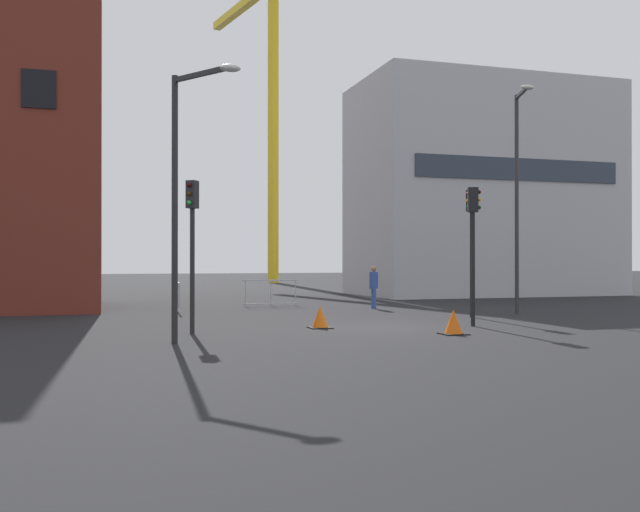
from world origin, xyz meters
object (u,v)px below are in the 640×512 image
at_px(construction_crane, 270,79).
at_px(pedestrian_walking, 374,284).
at_px(streetlamp_short, 184,179).
at_px(traffic_light_crosswalk, 192,231).
at_px(traffic_cone_by_barrier, 453,323).
at_px(traffic_light_island, 471,232).
at_px(traffic_cone_striped, 320,318).
at_px(streetlamp_tall, 518,185).
at_px(traffic_light_near, 473,233).

height_order(construction_crane, pedestrian_walking, construction_crane).
bearing_deg(streetlamp_short, traffic_light_crosswalk, 78.34).
relative_size(pedestrian_walking, traffic_cone_by_barrier, 2.58).
relative_size(traffic_light_island, pedestrian_walking, 2.55).
distance_m(traffic_light_crosswalk, traffic_cone_by_barrier, 6.99).
relative_size(traffic_light_island, traffic_cone_striped, 6.75).
xyz_separation_m(traffic_light_island, traffic_cone_striped, (-5.80, -2.03, -2.50)).
bearing_deg(streetlamp_short, traffic_light_island, 25.98).
bearing_deg(streetlamp_short, traffic_cone_by_barrier, 1.59).
height_order(traffic_cone_striped, traffic_cone_by_barrier, traffic_cone_by_barrier).
distance_m(streetlamp_tall, traffic_cone_striped, 9.37).
height_order(streetlamp_short, traffic_light_crosswalk, streetlamp_short).
xyz_separation_m(construction_crane, streetlamp_short, (-11.55, -41.36, -13.18)).
height_order(traffic_light_near, traffic_light_crosswalk, traffic_light_near).
distance_m(streetlamp_tall, pedestrian_walking, 6.59).
xyz_separation_m(construction_crane, traffic_cone_by_barrier, (-4.81, -41.17, -16.55)).
bearing_deg(pedestrian_walking, traffic_cone_by_barrier, -99.23).
bearing_deg(traffic_light_near, streetlamp_tall, 43.06).
bearing_deg(pedestrian_walking, traffic_light_crosswalk, -136.62).
xyz_separation_m(streetlamp_tall, traffic_light_crosswalk, (-11.51, -3.22, -1.86)).
bearing_deg(streetlamp_tall, traffic_light_crosswalk, -164.35).
height_order(streetlamp_tall, traffic_light_island, streetlamp_tall).
height_order(construction_crane, traffic_light_crosswalk, construction_crane).
xyz_separation_m(traffic_light_island, traffic_cone_by_barrier, (-3.07, -4.59, -2.49)).
relative_size(traffic_light_near, traffic_cone_by_barrier, 6.23).
height_order(traffic_light_crosswalk, traffic_cone_striped, traffic_light_crosswalk).
bearing_deg(traffic_cone_by_barrier, pedestrian_walking, 80.77).
distance_m(construction_crane, traffic_light_near, 41.96).
xyz_separation_m(traffic_light_crosswalk, pedestrian_walking, (7.81, 7.38, -1.67)).
xyz_separation_m(streetlamp_tall, traffic_cone_by_barrier, (-5.22, -5.23, -4.18)).
distance_m(streetlamp_short, traffic_light_island, 10.95).
relative_size(streetlamp_tall, traffic_cone_striped, 12.34).
xyz_separation_m(construction_crane, streetlamp_tall, (0.41, -35.94, -12.37)).
relative_size(construction_crane, pedestrian_walking, 15.54).
relative_size(traffic_light_crosswalk, pedestrian_walking, 2.39).
distance_m(construction_crane, traffic_light_crosswalk, 43.13).
xyz_separation_m(streetlamp_short, traffic_cone_striped, (4.01, 2.75, -3.38)).
bearing_deg(traffic_light_island, traffic_cone_by_barrier, -123.76).
xyz_separation_m(streetlamp_tall, traffic_cone_striped, (-7.95, -2.66, -4.19)).
bearing_deg(construction_crane, traffic_cone_striped, -101.05).
xyz_separation_m(traffic_light_crosswalk, traffic_cone_by_barrier, (6.29, -2.00, -2.32)).
height_order(traffic_light_island, traffic_cone_striped, traffic_light_island).
relative_size(traffic_light_near, traffic_light_island, 0.94).
xyz_separation_m(traffic_light_crosswalk, traffic_light_island, (9.36, 2.59, 0.17)).
relative_size(traffic_light_near, traffic_light_crosswalk, 1.01).
distance_m(pedestrian_walking, traffic_cone_by_barrier, 9.53).
height_order(streetlamp_tall, traffic_cone_by_barrier, streetlamp_tall).
height_order(traffic_light_crosswalk, pedestrian_walking, traffic_light_crosswalk).
xyz_separation_m(streetlamp_short, traffic_light_near, (8.31, 2.00, -1.02)).
xyz_separation_m(streetlamp_tall, streetlamp_short, (-11.96, -5.41, -0.81)).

